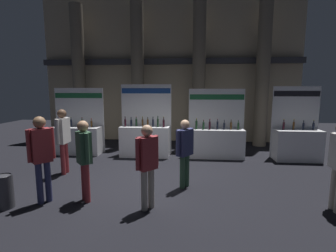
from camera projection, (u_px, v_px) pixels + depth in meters
ground_plane at (153, 180)px, 6.36m from camera, size 24.00×24.00×0.00m
hall_colonnade at (169, 71)px, 10.83m from camera, size 11.27×1.21×6.39m
exhibitor_booth_0 at (77, 137)px, 8.99m from camera, size 1.82×0.66×2.37m
exhibitor_booth_1 at (145, 138)px, 8.65m from camera, size 1.78×0.66×2.49m
exhibitor_booth_2 at (216, 140)px, 8.50m from camera, size 1.91×0.66×2.34m
exhibitor_booth_3 at (297, 142)px, 8.12m from camera, size 1.50×0.66×2.42m
trash_bin at (3, 191)px, 4.85m from camera, size 0.36×0.36×0.66m
visitor_0 at (63, 135)px, 6.74m from camera, size 0.24×0.61×1.79m
visitor_2 at (185, 148)px, 5.80m from camera, size 0.41×0.50×1.62m
visitor_4 at (84, 154)px, 5.05m from camera, size 0.38×0.39×1.69m
visitor_5 at (42, 152)px, 4.98m from camera, size 0.42×0.43×1.78m
visitor_6 at (147, 160)px, 4.71m from camera, size 0.40×0.41×1.66m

